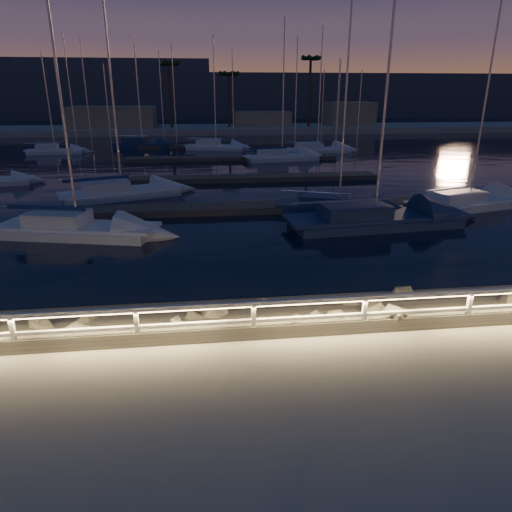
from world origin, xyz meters
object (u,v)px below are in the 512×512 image
object	(u,v)px
sailboat_i	(54,150)
sailboat_m	(141,144)
sailboat_k	(316,149)
sailboat_c	(335,207)
sailboat_g	(280,156)
sailboat_h	(466,201)
sailboat_n	(214,146)
sailboat_f	(119,192)
guard_rail	(326,307)
sailboat_b	(74,227)
sailboat_d	(370,218)

from	to	relation	value
sailboat_i	sailboat_m	size ratio (longest dim) A/B	0.84
sailboat_k	sailboat_m	bearing A→B (deg)	153.56
sailboat_c	sailboat_g	bearing A→B (deg)	111.71
sailboat_c	sailboat_h	world-z (taller)	sailboat_h
sailboat_g	sailboat_n	bearing A→B (deg)	112.63
sailboat_f	sailboat_h	xyz separation A→B (m)	(21.74, -5.36, -0.03)
sailboat_f	sailboat_i	world-z (taller)	sailboat_f
sailboat_k	sailboat_m	world-z (taller)	sailboat_k
sailboat_f	sailboat_n	world-z (taller)	sailboat_f
guard_rail	sailboat_h	world-z (taller)	sailboat_h
sailboat_b	sailboat_n	world-z (taller)	sailboat_b
sailboat_c	sailboat_n	world-z (taller)	sailboat_n
sailboat_c	guard_rail	bearing A→B (deg)	-84.30
sailboat_m	sailboat_n	bearing A→B (deg)	-8.25
sailboat_h	sailboat_m	world-z (taller)	sailboat_h
sailboat_c	sailboat_m	distance (m)	39.05
sailboat_f	sailboat_m	distance (m)	30.21
sailboat_d	sailboat_f	distance (m)	16.79
sailboat_f	sailboat_c	bearing A→B (deg)	-44.22
sailboat_f	sailboat_i	distance (m)	27.50
sailboat_i	sailboat_m	xyz separation A→B (m)	(9.32, 5.11, 0.05)
sailboat_m	sailboat_c	bearing A→B (deg)	-55.49
sailboat_d	guard_rail	bearing A→B (deg)	-120.93
sailboat_g	sailboat_i	world-z (taller)	sailboat_g
sailboat_n	sailboat_d	bearing A→B (deg)	-61.16
sailboat_n	sailboat_k	bearing A→B (deg)	-3.13
sailboat_f	sailboat_n	size ratio (longest dim) A/B	1.05
sailboat_m	sailboat_k	bearing A→B (deg)	-8.84
sailboat_m	sailboat_b	bearing A→B (deg)	-76.84
sailboat_c	sailboat_f	size ratio (longest dim) A/B	0.89
sailboat_f	sailboat_g	xyz separation A→B (m)	(13.81, 16.52, -0.02)
sailboat_h	sailboat_n	world-z (taller)	sailboat_h
sailboat_g	sailboat_m	bearing A→B (deg)	129.67
sailboat_n	sailboat_g	bearing A→B (deg)	-40.22
sailboat_d	sailboat_m	size ratio (longest dim) A/B	1.23
guard_rail	sailboat_h	size ratio (longest dim) A/B	3.10
sailboat_c	sailboat_b	bearing A→B (deg)	-145.88
guard_rail	sailboat_d	xyz separation A→B (m)	(5.67, 11.97, -0.92)
sailboat_d	sailboat_m	xyz separation A→B (m)	(-16.47, 38.77, 0.01)
sailboat_c	sailboat_f	bearing A→B (deg)	179.61
sailboat_k	sailboat_m	size ratio (longest dim) A/B	1.04
sailboat_b	sailboat_k	size ratio (longest dim) A/B	0.98
sailboat_k	sailboat_f	bearing A→B (deg)	-136.68
sailboat_c	sailboat_d	distance (m)	3.07
sailboat_g	sailboat_n	xyz separation A→B (m)	(-6.52, 10.31, 0.01)
guard_rail	sailboat_n	distance (m)	47.46
sailboat_f	sailboat_m	world-z (taller)	sailboat_f
sailboat_f	sailboat_i	size ratio (longest dim) A/B	1.23
sailboat_b	sailboat_m	size ratio (longest dim) A/B	1.02
guard_rail	sailboat_m	size ratio (longest dim) A/B	3.34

